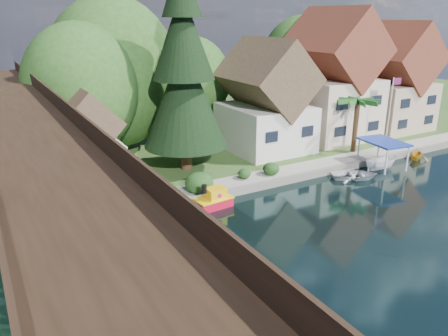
{
  "coord_description": "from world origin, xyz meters",
  "views": [
    {
      "loc": [
        -17.97,
        -19.07,
        13.36
      ],
      "look_at": [
        -3.54,
        6.0,
        3.26
      ],
      "focal_mm": 35.0,
      "sensor_mm": 36.0,
      "label": 1
    }
  ],
  "objects_px": {
    "conifer": "(184,72)",
    "boat_yellow": "(417,153)",
    "house_right": "(391,84)",
    "boat_canopy": "(382,157)",
    "tugboat": "(214,200)",
    "shed": "(86,146)",
    "flagpole": "(391,107)",
    "trestle_bridge": "(31,174)",
    "house_center": "(331,84)",
    "palm_tree": "(358,103)",
    "house_left": "(266,104)",
    "boat_white_a": "(355,174)"
  },
  "relations": [
    {
      "from": "conifer",
      "to": "boat_yellow",
      "type": "distance_m",
      "value": 24.17
    },
    {
      "from": "house_right",
      "to": "boat_canopy",
      "type": "relative_size",
      "value": 2.73
    },
    {
      "from": "tugboat",
      "to": "shed",
      "type": "bearing_deg",
      "value": 133.02
    },
    {
      "from": "shed",
      "to": "tugboat",
      "type": "height_order",
      "value": "shed"
    },
    {
      "from": "flagpole",
      "to": "boat_canopy",
      "type": "bearing_deg",
      "value": -144.14
    },
    {
      "from": "shed",
      "to": "conifer",
      "type": "bearing_deg",
      "value": -0.88
    },
    {
      "from": "conifer",
      "to": "flagpole",
      "type": "distance_m",
      "value": 20.74
    },
    {
      "from": "trestle_bridge",
      "to": "conifer",
      "type": "xyz_separation_m",
      "value": [
        13.43,
        9.2,
        3.65
      ]
    },
    {
      "from": "house_center",
      "to": "palm_tree",
      "type": "distance_m",
      "value": 6.23
    },
    {
      "from": "shed",
      "to": "boat_canopy",
      "type": "relative_size",
      "value": 1.72
    },
    {
      "from": "trestle_bridge",
      "to": "flagpole",
      "type": "bearing_deg",
      "value": 7.02
    },
    {
      "from": "tugboat",
      "to": "boat_yellow",
      "type": "height_order",
      "value": "tugboat"
    },
    {
      "from": "boat_canopy",
      "to": "shed",
      "type": "bearing_deg",
      "value": 162.05
    },
    {
      "from": "flagpole",
      "to": "boat_canopy",
      "type": "distance_m",
      "value": 5.96
    },
    {
      "from": "shed",
      "to": "conifer",
      "type": "relative_size",
      "value": 0.44
    },
    {
      "from": "house_left",
      "to": "boat_canopy",
      "type": "bearing_deg",
      "value": -55.65
    },
    {
      "from": "house_right",
      "to": "shed",
      "type": "xyz_separation_m",
      "value": [
        -36.0,
        -1.5,
        -1.95
      ]
    },
    {
      "from": "trestle_bridge",
      "to": "tugboat",
      "type": "bearing_deg",
      "value": 8.01
    },
    {
      "from": "house_right",
      "to": "boat_canopy",
      "type": "distance_m",
      "value": 15.61
    },
    {
      "from": "boat_white_a",
      "to": "boat_yellow",
      "type": "relative_size",
      "value": 1.56
    },
    {
      "from": "flagpole",
      "to": "boat_white_a",
      "type": "xyz_separation_m",
      "value": [
        -7.5,
        -3.18,
        -4.6
      ]
    },
    {
      "from": "trestle_bridge",
      "to": "boat_yellow",
      "type": "relative_size",
      "value": 17.24
    },
    {
      "from": "house_right",
      "to": "palm_tree",
      "type": "xyz_separation_m",
      "value": [
        -10.95,
        -5.33,
        -0.32
      ]
    },
    {
      "from": "boat_white_a",
      "to": "tugboat",
      "type": "bearing_deg",
      "value": 114.34
    },
    {
      "from": "trestle_bridge",
      "to": "house_left",
      "type": "height_order",
      "value": "house_left"
    },
    {
      "from": "trestle_bridge",
      "to": "shed",
      "type": "distance_m",
      "value": 10.69
    },
    {
      "from": "conifer",
      "to": "flagpole",
      "type": "height_order",
      "value": "conifer"
    },
    {
      "from": "house_center",
      "to": "shed",
      "type": "xyz_separation_m",
      "value": [
        -27.0,
        -2.0,
        -2.59
      ]
    },
    {
      "from": "house_right",
      "to": "boat_white_a",
      "type": "height_order",
      "value": "house_right"
    },
    {
      "from": "tugboat",
      "to": "boat_canopy",
      "type": "xyz_separation_m",
      "value": [
        17.32,
        -0.29,
        0.57
      ]
    },
    {
      "from": "house_left",
      "to": "trestle_bridge",
      "type": "bearing_deg",
      "value": -154.79
    },
    {
      "from": "trestle_bridge",
      "to": "conifer",
      "type": "height_order",
      "value": "conifer"
    },
    {
      "from": "conifer",
      "to": "shed",
      "type": "bearing_deg",
      "value": 179.12
    },
    {
      "from": "house_left",
      "to": "boat_yellow",
      "type": "xyz_separation_m",
      "value": [
        11.86,
        -9.11,
        -4.46
      ]
    },
    {
      "from": "house_center",
      "to": "boat_yellow",
      "type": "distance_m",
      "value": 11.55
    },
    {
      "from": "tugboat",
      "to": "house_right",
      "type": "bearing_deg",
      "value": 17.53
    },
    {
      "from": "flagpole",
      "to": "boat_yellow",
      "type": "distance_m",
      "value": 5.23
    },
    {
      "from": "flagpole",
      "to": "boat_yellow",
      "type": "relative_size",
      "value": 2.87
    },
    {
      "from": "tugboat",
      "to": "boat_canopy",
      "type": "relative_size",
      "value": 0.63
    },
    {
      "from": "conifer",
      "to": "palm_tree",
      "type": "relative_size",
      "value": 3.11
    },
    {
      "from": "house_right",
      "to": "boat_yellow",
      "type": "distance_m",
      "value": 12.11
    },
    {
      "from": "house_left",
      "to": "boat_yellow",
      "type": "height_order",
      "value": "house_left"
    },
    {
      "from": "conifer",
      "to": "trestle_bridge",
      "type": "bearing_deg",
      "value": -145.6
    },
    {
      "from": "tugboat",
      "to": "house_left",
      "type": "bearing_deg",
      "value": 39.96
    },
    {
      "from": "trestle_bridge",
      "to": "house_right",
      "type": "xyz_separation_m",
      "value": [
        41.0,
        10.83,
        0.43
      ]
    },
    {
      "from": "flagpole",
      "to": "boat_white_a",
      "type": "distance_m",
      "value": 9.35
    },
    {
      "from": "palm_tree",
      "to": "boat_canopy",
      "type": "distance_m",
      "value": 5.95
    },
    {
      "from": "shed",
      "to": "boat_white_a",
      "type": "distance_m",
      "value": 22.55
    },
    {
      "from": "shed",
      "to": "palm_tree",
      "type": "height_order",
      "value": "shed"
    },
    {
      "from": "house_right",
      "to": "flagpole",
      "type": "height_order",
      "value": "house_right"
    }
  ]
}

